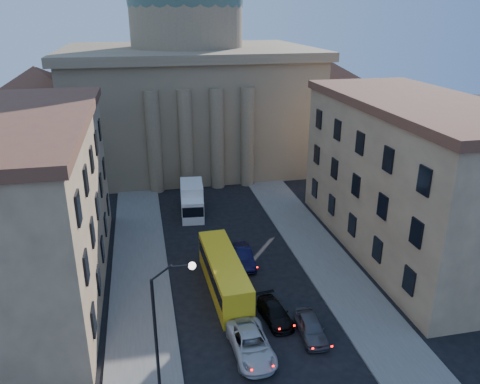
% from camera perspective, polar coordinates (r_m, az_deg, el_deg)
% --- Properties ---
extents(sidewalk_left, '(5.00, 60.00, 0.15)m').
position_cam_1_polar(sidewalk_left, '(39.60, -11.98, -12.82)').
color(sidewalk_left, '#615D58').
rests_on(sidewalk_left, ground).
extents(sidewalk_right, '(5.00, 60.00, 0.15)m').
position_cam_1_polar(sidewalk_right, '(42.65, 11.83, -10.12)').
color(sidewalk_right, '#615D58').
rests_on(sidewalk_right, ground).
extents(church, '(68.02, 28.76, 36.60)m').
position_cam_1_polar(church, '(71.54, -6.23, 13.06)').
color(church, '#79664A').
rests_on(church, ground).
extents(building_left, '(11.60, 26.60, 14.70)m').
position_cam_1_polar(building_left, '(40.89, -24.84, -1.63)').
color(building_left, tan).
rests_on(building_left, ground).
extents(building_right, '(11.60, 26.60, 14.70)m').
position_cam_1_polar(building_right, '(46.61, 20.19, 1.75)').
color(building_right, tan).
rests_on(building_right, ground).
extents(street_lamp, '(2.62, 0.44, 8.83)m').
position_cam_1_polar(street_lamp, '(28.40, -9.28, -15.03)').
color(street_lamp, black).
rests_on(street_lamp, ground).
extents(car_left_mid, '(2.74, 5.60, 1.53)m').
position_cam_1_polar(car_left_mid, '(33.44, 1.36, -18.08)').
color(car_left_mid, silver).
rests_on(car_left_mid, ground).
extents(car_right_mid, '(2.26, 4.51, 1.26)m').
position_cam_1_polar(car_right_mid, '(36.60, 4.27, -14.47)').
color(car_right_mid, black).
rests_on(car_right_mid, ground).
extents(car_right_far, '(1.91, 4.30, 1.44)m').
position_cam_1_polar(car_right_far, '(35.31, 8.63, -16.02)').
color(car_right_far, '#4A494E').
rests_on(car_right_far, ground).
extents(car_right_distant, '(1.70, 4.76, 1.56)m').
position_cam_1_polar(car_right_distant, '(43.53, 0.27, -7.85)').
color(car_right_distant, black).
rests_on(car_right_distant, ground).
extents(city_bus, '(2.82, 10.74, 3.01)m').
position_cam_1_polar(city_bus, '(39.39, -1.97, -9.85)').
color(city_bus, yellow).
rests_on(city_bus, ground).
extents(box_truck, '(3.00, 6.49, 3.46)m').
position_cam_1_polar(box_truck, '(53.76, -5.85, -1.05)').
color(box_truck, white).
rests_on(box_truck, ground).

